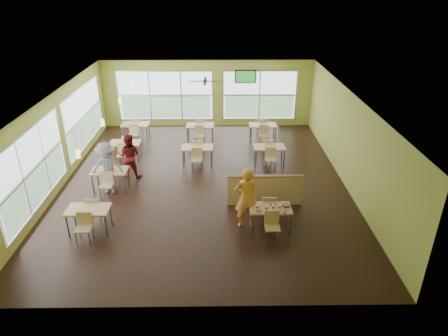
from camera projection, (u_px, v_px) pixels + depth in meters
The scene contains 20 objects.
room at pixel (203, 141), 13.69m from camera, with size 12.00×12.04×3.20m.
window_bays at pixel (142, 116), 16.48m from camera, with size 9.24×10.24×2.38m.
main_table at pixel (270, 211), 11.44m from camera, with size 1.22×1.52×0.87m.
half_wall_divider at pixel (265, 190), 12.79m from camera, with size 2.40×0.14×1.04m.
dining_tables at pixel (179, 148), 15.64m from camera, with size 6.92×8.72×0.87m.
pendant_lights at pixel (112, 111), 13.89m from camera, with size 0.11×7.31×0.86m.
ceiling_fan at pixel (205, 81), 15.80m from camera, with size 1.25×1.25×0.29m.
tv_backwall at pixel (246, 77), 18.64m from camera, with size 1.00×0.07×0.60m.
man_plaid at pixel (246, 198), 11.47m from camera, with size 0.70×0.46×1.90m, color orange.
patron_maroon at pixel (129, 156), 14.43m from camera, with size 0.81×0.63×1.67m, color maroon.
patron_grey at pixel (107, 168), 13.35m from camera, with size 1.17×0.67×1.81m, color slate.
cup_blue at pixel (257, 207), 11.28m from camera, with size 0.10×0.10×0.36m.
cup_yellow at pixel (267, 208), 11.24m from camera, with size 0.10×0.10×0.37m.
cup_red_near at pixel (274, 207), 11.29m from camera, with size 0.09×0.09×0.34m.
cup_red_far at pixel (280, 207), 11.29m from camera, with size 0.10×0.10×0.36m.
food_basket at pixel (286, 205), 11.45m from camera, with size 0.24×0.24×0.05m.
ketchup_cup at pixel (286, 211), 11.21m from camera, with size 0.06×0.06×0.02m, color #9F0303.
wrapper_left at pixel (259, 211), 11.18m from camera, with size 0.18×0.16×0.04m, color olive.
wrapper_mid at pixel (273, 204), 11.51m from camera, with size 0.22×0.20×0.06m, color olive.
wrapper_right at pixel (284, 213), 11.11m from camera, with size 0.14×0.13×0.03m, color olive.
Camera 1 is at (0.54, -12.73, 6.73)m, focal length 32.00 mm.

